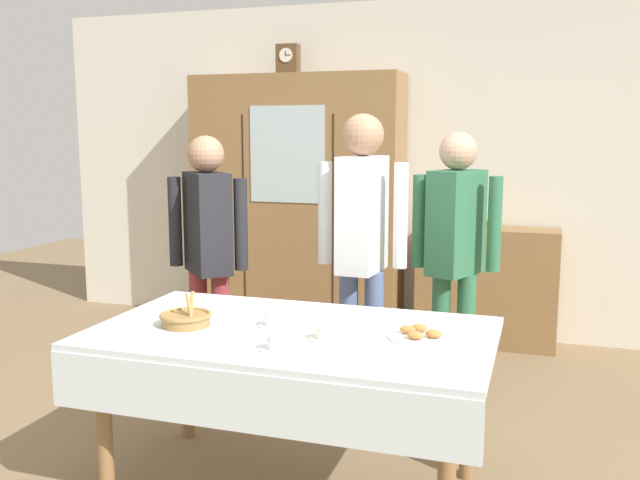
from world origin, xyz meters
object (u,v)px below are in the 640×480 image
person_behind_table_right (456,242)px  tea_cup_front_edge (273,321)px  mantel_clock (288,59)px  wall_cabinet (297,205)px  spoon_mid_right (346,330)px  pastry_plate (420,335)px  spoon_mid_left (172,313)px  dining_table (290,353)px  bread_basket (186,318)px  book_stack (489,222)px  person_behind_table_left (208,242)px  bookshelf_low (486,286)px  tea_cup_far_left (276,344)px  person_near_right_end (362,234)px  tea_cup_far_right (325,334)px

person_behind_table_right → tea_cup_front_edge: bearing=-118.3°
mantel_clock → tea_cup_front_edge: size_ratio=1.85×
wall_cabinet → spoon_mid_right: wall_cabinet is taller
pastry_plate → spoon_mid_left: 1.22m
spoon_mid_left → dining_table: bearing=-9.3°
dining_table → bread_basket: (-0.49, -0.05, 0.13)m
bread_basket → person_behind_table_right: size_ratio=0.14×
mantel_clock → book_stack: bearing=1.8°
bread_basket → tea_cup_front_edge: bearing=16.0°
tea_cup_front_edge → mantel_clock: bearing=108.9°
spoon_mid_left → person_behind_table_right: bearing=44.3°
mantel_clock → person_behind_table_left: (0.09, -1.66, -1.24)m
pastry_plate → person_behind_table_left: bearing=149.4°
pastry_plate → book_stack: bearing=88.1°
bookshelf_low → book_stack: (0.00, -0.00, 0.50)m
wall_cabinet → bookshelf_low: wall_cabinet is taller
tea_cup_far_left → dining_table: bearing=98.8°
tea_cup_front_edge → pastry_plate: size_ratio=0.46×
bookshelf_low → spoon_mid_left: 2.87m
wall_cabinet → tea_cup_far_left: size_ratio=16.27×
dining_table → spoon_mid_left: size_ratio=15.01×
bookshelf_low → person_near_right_end: 1.87m
tea_cup_far_right → person_behind_table_left: size_ratio=0.08×
bread_basket → tea_cup_far_right: bearing=-1.1°
dining_table → tea_cup_front_edge: bearing=151.7°
bookshelf_low → tea_cup_far_left: size_ratio=8.23×
bookshelf_low → person_behind_table_right: bearing=-93.7°
wall_cabinet → spoon_mid_right: 2.75m
mantel_clock → person_behind_table_right: 2.35m
person_behind_table_right → spoon_mid_left: bearing=-135.7°
tea_cup_front_edge → spoon_mid_right: bearing=6.7°
wall_cabinet → tea_cup_front_edge: (0.80, -2.53, -0.25)m
bookshelf_low → person_behind_table_left: bearing=-131.9°
tea_cup_front_edge → tea_cup_far_right: same height
bread_basket → person_behind_table_right: person_behind_table_right is taller
tea_cup_front_edge → bread_basket: 0.40m
bookshelf_low → pastry_plate: bookshelf_low is taller
tea_cup_far_left → wall_cabinet: bearing=108.2°
dining_table → spoon_mid_left: (-0.65, 0.11, 0.10)m
book_stack → tea_cup_far_left: book_stack is taller
wall_cabinet → tea_cup_front_edge: wall_cabinet is taller
person_near_right_end → person_behind_table_left: (-0.95, -0.04, -0.09)m
bread_basket → book_stack: bearing=67.0°
wall_cabinet → spoon_mid_left: bearing=-84.3°
spoon_mid_right → pastry_plate: bearing=-2.4°
tea_cup_far_left → spoon_mid_right: (0.19, 0.36, -0.02)m
book_stack → tea_cup_front_edge: book_stack is taller
mantel_clock → spoon_mid_right: size_ratio=2.02×
person_near_right_end → person_behind_table_right: bearing=33.4°
wall_cabinet → mantel_clock: (-0.07, -0.00, 1.18)m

